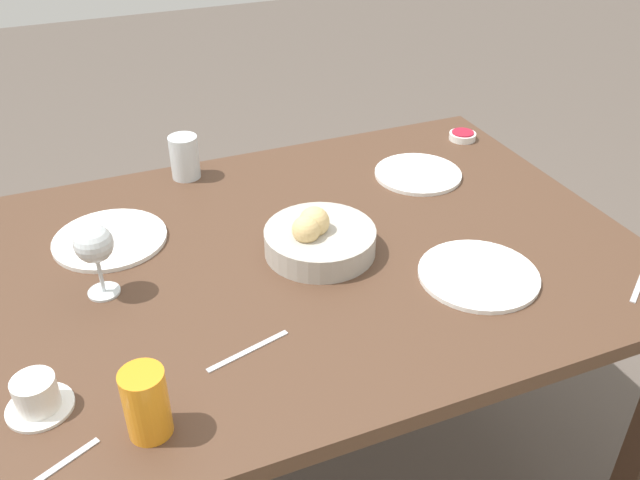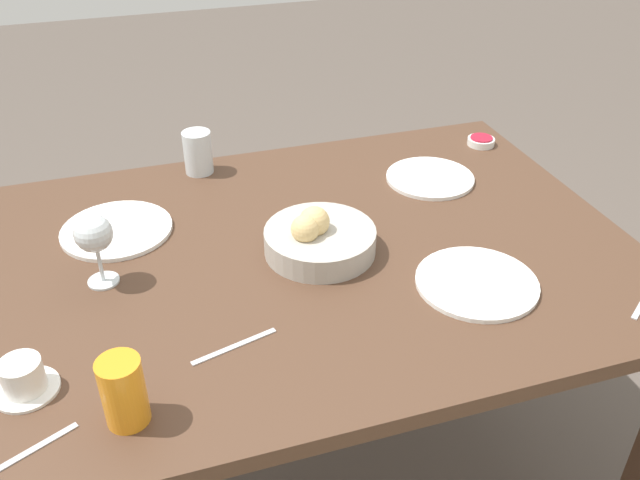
# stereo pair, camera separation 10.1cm
# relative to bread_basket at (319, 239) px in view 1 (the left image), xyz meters

# --- Properties ---
(ground_plane) EXTENTS (10.00, 10.00, 0.00)m
(ground_plane) POSITION_rel_bread_basket_xyz_m (0.01, -0.02, -0.79)
(ground_plane) COLOR #564C44
(dining_table) EXTENTS (1.40, 1.02, 0.76)m
(dining_table) POSITION_rel_bread_basket_xyz_m (0.01, -0.02, -0.12)
(dining_table) COLOR #4C3323
(dining_table) RESTS_ON ground_plane
(bread_basket) EXTENTS (0.24, 0.24, 0.11)m
(bread_basket) POSITION_rel_bread_basket_xyz_m (0.00, 0.00, 0.00)
(bread_basket) COLOR #B2ADA3
(bread_basket) RESTS_ON dining_table
(plate_near_left) EXTENTS (0.23, 0.23, 0.01)m
(plate_near_left) POSITION_rel_bread_basket_xyz_m (-0.37, -0.23, -0.03)
(plate_near_left) COLOR white
(plate_near_left) RESTS_ON dining_table
(plate_near_right) EXTENTS (0.25, 0.25, 0.01)m
(plate_near_right) POSITION_rel_bread_basket_xyz_m (0.41, -0.22, -0.03)
(plate_near_right) COLOR white
(plate_near_right) RESTS_ON dining_table
(plate_far_center) EXTENTS (0.25, 0.25, 0.01)m
(plate_far_center) POSITION_rel_bread_basket_xyz_m (-0.27, 0.21, -0.03)
(plate_far_center) COLOR white
(plate_far_center) RESTS_ON dining_table
(juice_glass) EXTENTS (0.07, 0.07, 0.12)m
(juice_glass) POSITION_rel_bread_basket_xyz_m (0.43, 0.36, 0.03)
(juice_glass) COLOR orange
(juice_glass) RESTS_ON dining_table
(water_tumbler) EXTENTS (0.07, 0.07, 0.11)m
(water_tumbler) POSITION_rel_bread_basket_xyz_m (0.19, -0.45, 0.02)
(water_tumbler) COLOR silver
(water_tumbler) RESTS_ON dining_table
(wine_glass) EXTENTS (0.08, 0.08, 0.16)m
(wine_glass) POSITION_rel_bread_basket_xyz_m (0.45, -0.03, 0.08)
(wine_glass) COLOR silver
(wine_glass) RESTS_ON dining_table
(coffee_cup) EXTENTS (0.11, 0.11, 0.06)m
(coffee_cup) POSITION_rel_bread_basket_xyz_m (0.59, 0.24, -0.01)
(coffee_cup) COLOR white
(coffee_cup) RESTS_ON dining_table
(jam_bowl_berry) EXTENTS (0.08, 0.08, 0.02)m
(jam_bowl_berry) POSITION_rel_bread_basket_xyz_m (-0.60, -0.38, -0.02)
(jam_bowl_berry) COLOR white
(jam_bowl_berry) RESTS_ON dining_table
(knife_silver) EXTENTS (0.16, 0.05, 0.00)m
(knife_silver) POSITION_rel_bread_basket_xyz_m (0.24, 0.24, -0.03)
(knife_silver) COLOR #B7B7BC
(knife_silver) RESTS_ON dining_table
(spoon_coffee) EXTENTS (0.12, 0.06, 0.00)m
(spoon_coffee) POSITION_rel_bread_basket_xyz_m (0.57, 0.37, -0.03)
(spoon_coffee) COLOR #B7B7BC
(spoon_coffee) RESTS_ON dining_table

